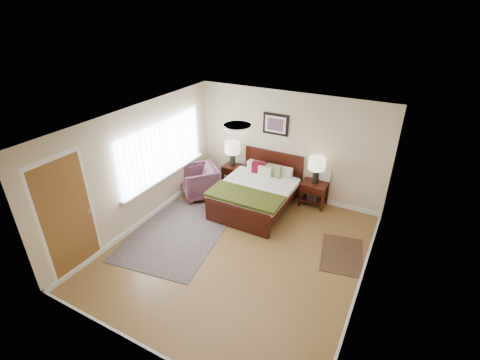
{
  "coord_description": "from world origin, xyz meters",
  "views": [
    {
      "loc": [
        2.5,
        -4.61,
        4.28
      ],
      "look_at": [
        -0.38,
        0.8,
        1.05
      ],
      "focal_mm": 26.0,
      "sensor_mm": 36.0,
      "label": 1
    }
  ],
  "objects_px": {
    "bed": "(257,189)",
    "nightstand_left": "(232,170)",
    "lamp_right": "(317,165)",
    "rug_persian": "(177,233)",
    "armchair": "(200,182)",
    "nightstand_right": "(314,192)",
    "lamp_left": "(232,150)"
  },
  "relations": [
    {
      "from": "bed",
      "to": "nightstand_left",
      "type": "distance_m",
      "value": 1.24
    },
    {
      "from": "lamp_right",
      "to": "rug_persian",
      "type": "relative_size",
      "value": 0.25
    },
    {
      "from": "nightstand_left",
      "to": "lamp_right",
      "type": "height_order",
      "value": "lamp_right"
    },
    {
      "from": "rug_persian",
      "to": "nightstand_left",
      "type": "bearing_deg",
      "value": 81.89
    },
    {
      "from": "bed",
      "to": "armchair",
      "type": "relative_size",
      "value": 2.32
    },
    {
      "from": "nightstand_right",
      "to": "armchair",
      "type": "relative_size",
      "value": 0.7
    },
    {
      "from": "bed",
      "to": "lamp_left",
      "type": "bearing_deg",
      "value": 144.92
    },
    {
      "from": "lamp_left",
      "to": "armchair",
      "type": "xyz_separation_m",
      "value": [
        -0.43,
        -0.87,
        -0.59
      ]
    },
    {
      "from": "nightstand_right",
      "to": "nightstand_left",
      "type": "bearing_deg",
      "value": -179.82
    },
    {
      "from": "bed",
      "to": "rug_persian",
      "type": "bearing_deg",
      "value": -120.88
    },
    {
      "from": "lamp_left",
      "to": "lamp_right",
      "type": "xyz_separation_m",
      "value": [
        2.12,
        0.0,
        0.04
      ]
    },
    {
      "from": "nightstand_left",
      "to": "nightstand_right",
      "type": "xyz_separation_m",
      "value": [
        2.12,
        0.01,
        -0.06
      ]
    },
    {
      "from": "nightstand_left",
      "to": "lamp_left",
      "type": "xyz_separation_m",
      "value": [
        -0.0,
        0.02,
        0.56
      ]
    },
    {
      "from": "lamp_left",
      "to": "armchair",
      "type": "distance_m",
      "value": 1.13
    },
    {
      "from": "lamp_left",
      "to": "rug_persian",
      "type": "relative_size",
      "value": 0.25
    },
    {
      "from": "rug_persian",
      "to": "bed",
      "type": "bearing_deg",
      "value": 50.45
    },
    {
      "from": "lamp_left",
      "to": "armchair",
      "type": "height_order",
      "value": "lamp_left"
    },
    {
      "from": "bed",
      "to": "nightstand_right",
      "type": "relative_size",
      "value": 3.33
    },
    {
      "from": "bed",
      "to": "lamp_right",
      "type": "height_order",
      "value": "lamp_right"
    },
    {
      "from": "bed",
      "to": "nightstand_right",
      "type": "xyz_separation_m",
      "value": [
        1.1,
        0.71,
        -0.13
      ]
    },
    {
      "from": "lamp_left",
      "to": "armchair",
      "type": "relative_size",
      "value": 0.73
    },
    {
      "from": "lamp_right",
      "to": "rug_persian",
      "type": "distance_m",
      "value": 3.34
    },
    {
      "from": "bed",
      "to": "armchair",
      "type": "xyz_separation_m",
      "value": [
        -1.45,
        -0.15,
        -0.1
      ]
    },
    {
      "from": "armchair",
      "to": "lamp_right",
      "type": "bearing_deg",
      "value": 60.37
    },
    {
      "from": "armchair",
      "to": "rug_persian",
      "type": "relative_size",
      "value": 0.34
    },
    {
      "from": "lamp_left",
      "to": "rug_persian",
      "type": "xyz_separation_m",
      "value": [
        0.02,
        -2.39,
        -0.96
      ]
    },
    {
      "from": "bed",
      "to": "lamp_right",
      "type": "bearing_deg",
      "value": 33.08
    },
    {
      "from": "nightstand_left",
      "to": "lamp_left",
      "type": "distance_m",
      "value": 0.56
    },
    {
      "from": "lamp_left",
      "to": "rug_persian",
      "type": "height_order",
      "value": "lamp_left"
    },
    {
      "from": "nightstand_right",
      "to": "lamp_left",
      "type": "xyz_separation_m",
      "value": [
        -2.12,
        0.01,
        0.62
      ]
    },
    {
      "from": "nightstand_left",
      "to": "nightstand_right",
      "type": "distance_m",
      "value": 2.13
    },
    {
      "from": "lamp_left",
      "to": "bed",
      "type": "bearing_deg",
      "value": -35.08
    }
  ]
}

